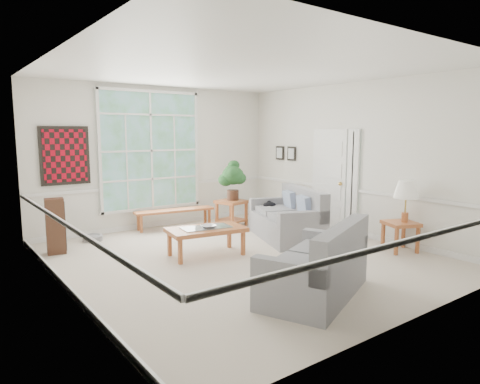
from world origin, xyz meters
The scene contains 24 objects.
floor centered at (0.00, 0.00, -0.01)m, with size 5.50×6.00×0.01m, color beige.
ceiling centered at (0.00, 0.00, 3.00)m, with size 5.50×6.00×0.02m, color white.
wall_back centered at (0.00, 3.00, 1.50)m, with size 5.50×0.02×3.00m, color silver.
wall_front centered at (0.00, -3.00, 1.50)m, with size 5.50×0.02×3.00m, color silver.
wall_left centered at (-2.75, 0.00, 1.50)m, with size 0.02×6.00×3.00m, color silver.
wall_right centered at (2.75, 0.00, 1.50)m, with size 0.02×6.00×3.00m, color silver.
window_back centered at (-0.20, 2.96, 1.65)m, with size 2.30×0.08×2.40m, color white.
entry_door centered at (2.71, 0.60, 1.05)m, with size 0.08×0.90×2.10m, color white.
door_sidelight centered at (2.71, -0.03, 1.15)m, with size 0.08×0.26×1.90m, color white.
wall_art centered at (-1.95, 2.95, 1.60)m, with size 0.90×0.06×1.10m, color #5B0912.
wall_frame_near centered at (2.71, 1.75, 1.55)m, with size 0.04×0.26×0.32m, color black.
wall_frame_far centered at (2.71, 2.15, 1.55)m, with size 0.04×0.26×0.32m, color black.
loveseat_right centered at (1.41, 0.50, 0.49)m, with size 0.93×1.79×0.97m, color gray.
loveseat_front centered at (-0.27, -1.86, 0.47)m, with size 1.72×0.89×0.93m, color gray.
coffee_table centered at (-0.42, 0.44, 0.23)m, with size 1.26×0.69×0.47m, color #AB5B2F.
pewter_bowl centered at (-0.42, 0.36, 0.51)m, with size 0.30×0.30×0.07m, color #A2A2A7.
window_bench centered at (0.13, 2.60, 0.20)m, with size 1.70×0.33×0.40m, color #AB5B2F.
end_table centered at (1.24, 2.05, 0.28)m, with size 0.57×0.57×0.57m, color #AB5B2F.
houseplant centered at (1.28, 2.06, 1.01)m, with size 0.51×0.51×0.88m, color #1E4C21, non-canonical shape.
side_table centered at (2.40, -1.32, 0.26)m, with size 0.51×0.51×0.52m, color #AB5B2F.
table_lamp centered at (2.44, -1.37, 0.87)m, with size 0.41×0.41×0.71m, color white, non-canonical shape.
pet_bed centered at (-1.64, 2.54, 0.06)m, with size 0.39×0.39×0.11m, color gray.
floor_speaker centered at (-2.40, 2.04, 0.47)m, with size 0.29×0.23×0.94m, color #3D2417.
cat centered at (1.54, 1.13, 0.57)m, with size 0.30×0.21×0.14m, color black.
Camera 1 is at (-4.08, -5.45, 2.03)m, focal length 32.00 mm.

